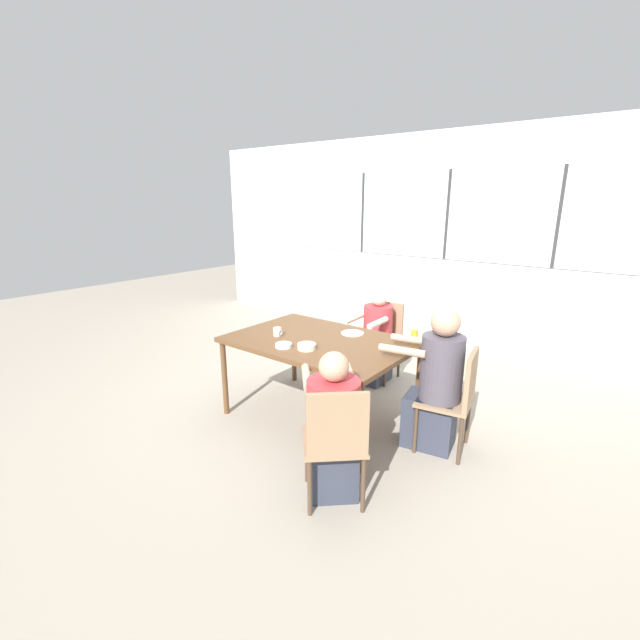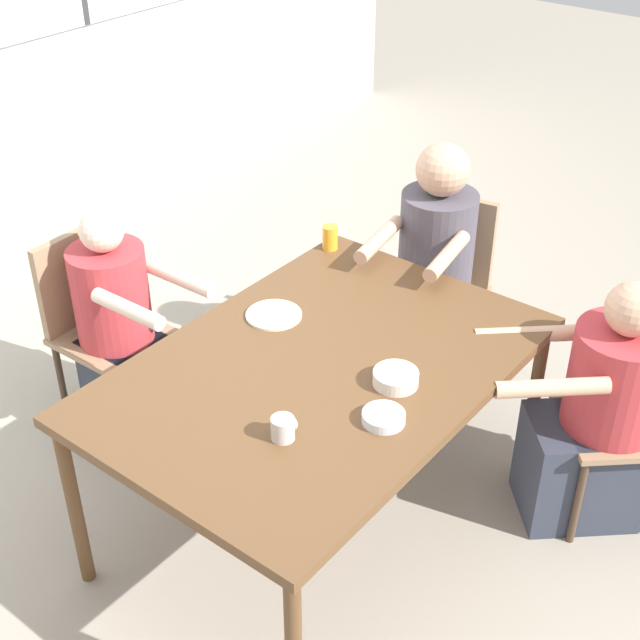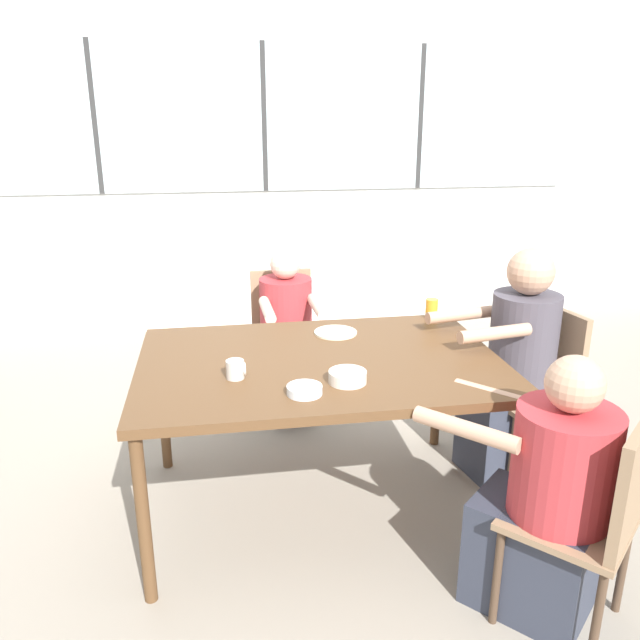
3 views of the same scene
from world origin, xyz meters
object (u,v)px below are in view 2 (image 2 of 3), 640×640
juice_glass (330,238)px  person_woman_green_shirt (123,335)px  chair_for_woman_green_shirt (94,313)px  person_man_teal_shirt (597,419)px  bowl_cereal (384,417)px  coffee_mug (283,428)px  person_man_blue_shirt (431,284)px  bowl_white_shallow (396,378)px  chair_for_man_blue_shirt (444,272)px

juice_glass → person_woman_green_shirt: bearing=141.9°
chair_for_woman_green_shirt → person_woman_green_shirt: 0.18m
person_man_teal_shirt → bowl_cereal: 0.96m
chair_for_woman_green_shirt → coffee_mug: bearing=74.4°
chair_for_woman_green_shirt → person_woman_green_shirt: person_woman_green_shirt is taller
person_man_teal_shirt → chair_for_woman_green_shirt: bearing=67.9°
person_woman_green_shirt → person_man_blue_shirt: person_man_blue_shirt is taller
person_man_blue_shirt → bowl_white_shallow: 1.08m
chair_for_man_blue_shirt → person_woman_green_shirt: 1.46m
person_man_blue_shirt → bowl_cereal: person_man_blue_shirt is taller
person_man_teal_shirt → juice_glass: size_ratio=9.90×
coffee_mug → juice_glass: bearing=31.0°
chair_for_man_blue_shirt → coffee_mug: 1.62m
juice_glass → bowl_white_shallow: (-0.61, -0.74, -0.03)m
juice_glass → bowl_cereal: juice_glass is taller
chair_for_woman_green_shirt → coffee_mug: chair_for_woman_green_shirt is taller
person_man_blue_shirt → person_man_teal_shirt: size_ratio=1.15×
chair_for_woman_green_shirt → bowl_white_shallow: (0.10, -1.47, 0.27)m
chair_for_woman_green_shirt → person_man_blue_shirt: (1.05, -1.02, 0.03)m
chair_for_woman_green_shirt → bowl_cereal: (-0.08, -1.55, 0.27)m
coffee_mug → bowl_white_shallow: coffee_mug is taller
coffee_mug → juice_glass: (1.04, 0.63, 0.01)m
person_woman_green_shirt → person_man_blue_shirt: (1.05, -0.85, 0.07)m
chair_for_man_blue_shirt → bowl_white_shallow: (-1.11, -0.47, 0.27)m
chair_for_woman_green_shirt → chair_for_man_blue_shirt: (1.22, -0.99, 0.00)m
person_woman_green_shirt → bowl_white_shallow: bearing=92.6°
person_woman_green_shirt → bowl_white_shallow: (0.10, -1.30, 0.32)m
bowl_cereal → juice_glass: bearing=46.2°
person_man_teal_shirt → bowl_cereal: size_ratio=7.44×
bowl_white_shallow → person_woman_green_shirt: bearing=94.3°
person_woman_green_shirt → person_man_blue_shirt: bearing=139.3°
person_man_blue_shirt → coffee_mug: person_man_blue_shirt is taller
bowl_white_shallow → bowl_cereal: 0.20m
person_man_blue_shirt → juice_glass: bearing=39.1°
chair_for_man_blue_shirt → person_man_blue_shirt: 0.17m
chair_for_man_blue_shirt → juice_glass: size_ratio=8.20×
chair_for_man_blue_shirt → person_woman_green_shirt: person_woman_green_shirt is taller
chair_for_woman_green_shirt → bowl_cereal: size_ratio=6.16×
person_woman_green_shirt → bowl_cereal: size_ratio=7.45×
juice_glass → person_man_blue_shirt: bearing=-41.0°
chair_for_man_blue_shirt → chair_for_woman_green_shirt: bearing=40.9°
person_man_blue_shirt → bowl_cereal: size_ratio=8.52×
person_man_blue_shirt → bowl_white_shallow: person_man_blue_shirt is taller
coffee_mug → bowl_white_shallow: (0.44, -0.12, -0.01)m
chair_for_man_blue_shirt → person_man_teal_shirt: 1.08m
chair_for_man_blue_shirt → bowl_cereal: bearing=103.1°
chair_for_man_blue_shirt → person_woman_green_shirt: (-1.21, 0.82, -0.05)m
coffee_mug → bowl_white_shallow: 0.45m
person_man_blue_shirt → bowl_cereal: 1.27m
person_man_teal_shirt → bowl_white_shallow: bearing=99.4°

